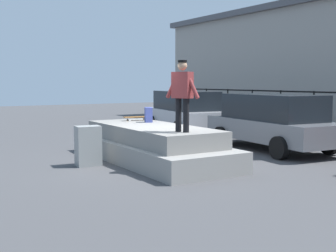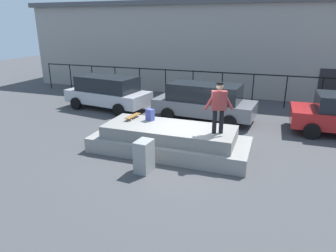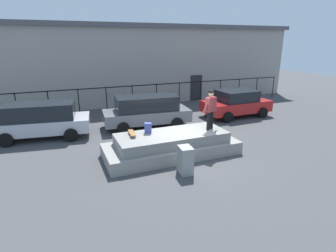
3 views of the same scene
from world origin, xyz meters
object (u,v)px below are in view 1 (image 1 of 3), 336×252
object	(u,v)px
backpack	(148,115)
utility_box	(88,146)
car_grey_hatchback_mid	(272,121)
skateboard	(137,117)
car_silver_hatchback_near	(186,111)
skateboarder	(182,91)

from	to	relation	value
backpack	utility_box	distance (m)	2.31
car_grey_hatchback_mid	skateboard	bearing A→B (deg)	-116.39
skateboard	car_grey_hatchback_mid	size ratio (longest dim) A/B	0.18
car_silver_hatchback_near	backpack	bearing A→B (deg)	-44.20
skateboard	utility_box	xyz separation A→B (m)	(1.36, -2.09, -0.55)
car_silver_hatchback_near	skateboarder	bearing A→B (deg)	-34.05
skateboarder	car_grey_hatchback_mid	world-z (taller)	skateboarder
skateboarder	utility_box	bearing A→B (deg)	-140.55
backpack	skateboarder	bearing A→B (deg)	9.74
skateboarder	car_grey_hatchback_mid	xyz separation A→B (m)	(-1.43, 4.24, -0.99)
skateboard	backpack	bearing A→B (deg)	1.41
car_silver_hatchback_near	car_grey_hatchback_mid	distance (m)	5.30
skateboard	car_grey_hatchback_mid	xyz separation A→B (m)	(1.85, 3.73, -0.14)
backpack	utility_box	bearing A→B (deg)	-50.89
skateboard	backpack	world-z (taller)	backpack
car_silver_hatchback_near	skateboard	bearing A→B (deg)	-49.51
skateboard	car_silver_hatchback_near	size ratio (longest dim) A/B	0.18
car_grey_hatchback_mid	utility_box	world-z (taller)	car_grey_hatchback_mid
backpack	car_silver_hatchback_near	distance (m)	5.76
backpack	car_silver_hatchback_near	world-z (taller)	car_silver_hatchback_near
car_grey_hatchback_mid	utility_box	distance (m)	5.85
car_grey_hatchback_mid	utility_box	bearing A→B (deg)	-94.80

